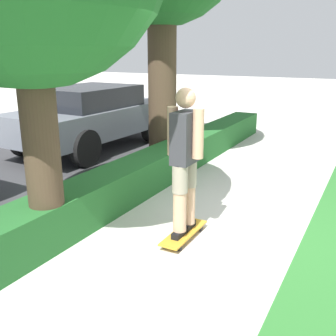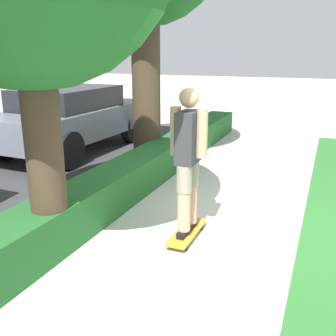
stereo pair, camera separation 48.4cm
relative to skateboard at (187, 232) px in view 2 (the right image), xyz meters
The scene contains 5 objects.
ground_plane 0.48m from the skateboard, 32.26° to the right, with size 60.00×60.00×0.00m, color beige.
hedge_row 1.42m from the skateboard, 73.39° to the left, with size 12.47×0.60×0.54m.
skateboard is the anchor object (origin of this frame).
skater_person 0.92m from the skateboard, 26.57° to the right, with size 0.50×0.44×1.70m.
parked_car_middle 4.94m from the skateboard, 51.20° to the left, with size 4.11×1.90×1.41m.
Camera 2 is at (-4.46, -1.17, 2.16)m, focal length 42.00 mm.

